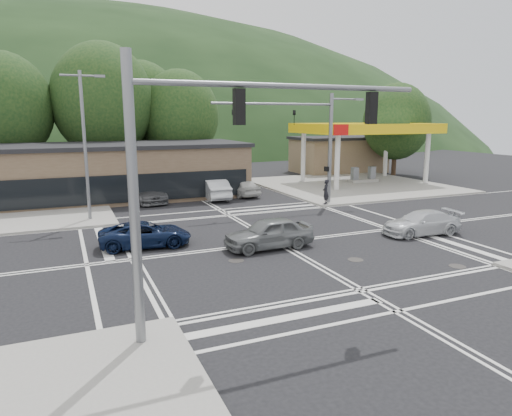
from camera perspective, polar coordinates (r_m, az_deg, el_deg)
name	(u,v)px	position (r m, az deg, el deg)	size (l,w,h in m)	color
ground	(277,243)	(23.49, 2.65, -4.33)	(120.00, 120.00, 0.00)	black
sidewalk_ne	(352,185)	(43.68, 11.87, 2.83)	(16.00, 16.00, 0.15)	gray
gas_station_canopy	(365,131)	(45.21, 13.50, 9.36)	(12.32, 8.34, 5.75)	silver
convenience_store	(338,156)	(54.49, 10.25, 6.46)	(10.00, 6.00, 3.80)	#846B4F
commercial_row	(89,174)	(37.64, -20.19, 4.01)	(24.00, 8.00, 4.00)	brown
hill_north	(107,145)	(110.97, -18.17, 7.47)	(252.00, 126.00, 140.00)	black
tree_n_a	(3,107)	(44.55, -29.04, 10.96)	(8.00, 8.00, 11.75)	#382619
tree_n_b	(103,101)	(44.54, -18.61, 12.61)	(9.00, 9.00, 12.98)	#382619
tree_n_c	(179,115)	(45.66, -9.56, 11.35)	(7.60, 7.60, 10.87)	#382619
tree_n_e	(141,109)	(48.99, -14.21, 11.91)	(8.40, 8.40, 11.98)	#382619
tree_ne	(396,122)	(52.69, 17.14, 10.28)	(7.20, 7.20, 9.99)	#382619
streetlight_nw	(85,139)	(29.41, -20.54, 8.11)	(2.50, 0.25, 9.00)	slate
signal_mast_ne	(315,135)	(33.16, 7.44, 9.04)	(11.65, 0.30, 8.00)	slate
signal_mast_sw	(199,162)	(12.70, -7.12, 5.78)	(9.14, 0.28, 8.00)	slate
car_blue_west	(145,234)	(23.27, -13.67, -3.22)	(2.06, 4.47, 1.24)	#0C1734
car_grey_center	(269,233)	(22.31, 1.60, -3.16)	(1.78, 4.42, 1.51)	slate
car_silver_east	(421,223)	(26.54, 19.97, -1.75)	(1.80, 4.43, 1.28)	silver
car_queue_a	(214,189)	(35.98, -5.28, 2.41)	(1.68, 4.82, 1.59)	#BABEC2
car_queue_b	(240,187)	(37.26, -1.97, 2.66)	(1.74, 4.33, 1.47)	silver
car_northbound	(145,192)	(35.55, -13.67, 1.98)	(2.15, 5.28, 1.53)	#535557
pedestrian	(326,192)	(33.25, 8.70, 2.02)	(0.65, 0.42, 1.77)	black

